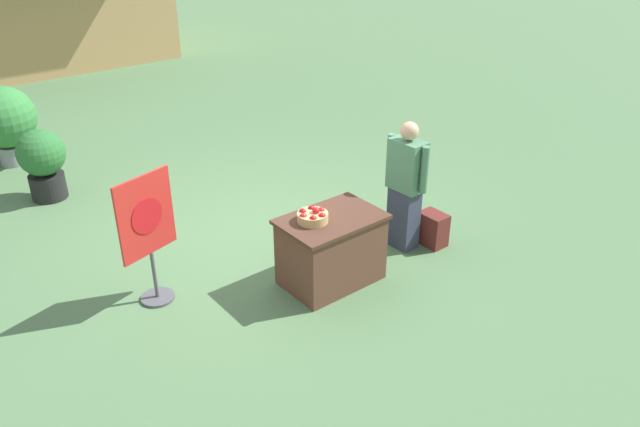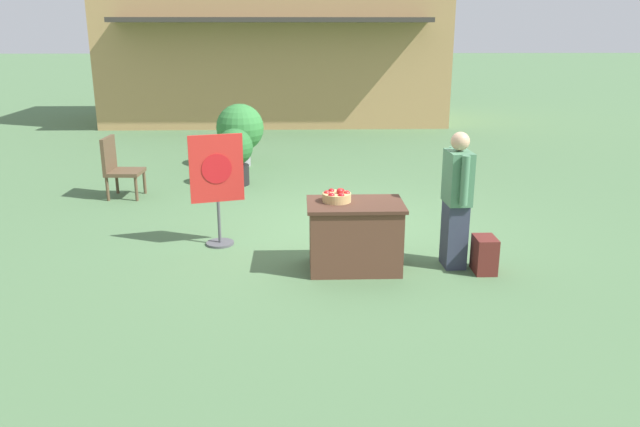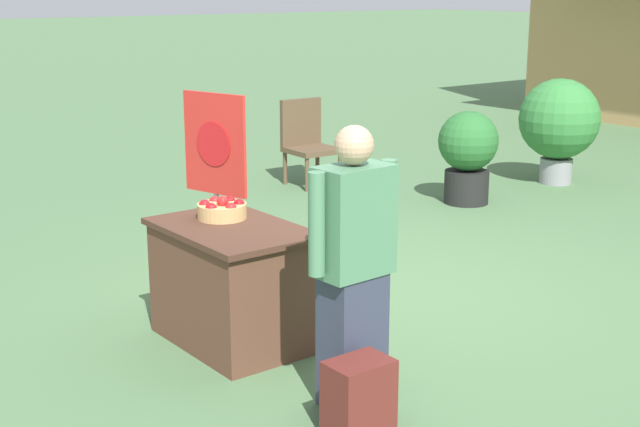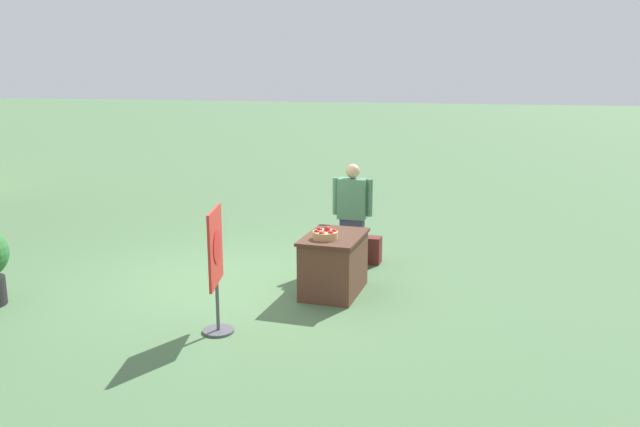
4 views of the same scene
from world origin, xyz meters
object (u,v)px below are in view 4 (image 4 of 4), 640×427
(display_table, at_px, (334,264))
(backpack, at_px, (370,250))
(apple_basket, at_px, (325,234))
(person_visitor, at_px, (352,216))
(poster_board, at_px, (216,264))

(display_table, distance_m, backpack, 1.51)
(apple_basket, xyz_separation_m, person_visitor, (1.38, -0.01, -0.05))
(person_visitor, xyz_separation_m, backpack, (0.31, -0.21, -0.60))
(person_visitor, distance_m, backpack, 0.71)
(display_table, xyz_separation_m, backpack, (1.48, -0.16, -0.19))
(apple_basket, bearing_deg, backpack, -7.37)
(apple_basket, bearing_deg, person_visitor, -0.32)
(backpack, xyz_separation_m, poster_board, (-3.16, 1.05, 0.61))
(person_visitor, height_order, backpack, person_visitor)
(backpack, height_order, poster_board, poster_board)
(display_table, height_order, person_visitor, person_visitor)
(display_table, relative_size, person_visitor, 0.69)
(display_table, relative_size, poster_board, 0.77)
(apple_basket, bearing_deg, display_table, -15.34)
(person_visitor, height_order, poster_board, person_visitor)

